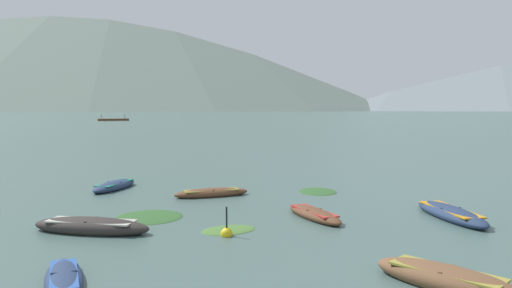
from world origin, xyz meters
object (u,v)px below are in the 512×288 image
at_px(rowboat_5, 315,214).
at_px(mooring_buoy, 227,233).
at_px(rowboat_1, 65,278).
at_px(ferry_0, 114,119).
at_px(rowboat_6, 115,186).
at_px(rowboat_3, 447,279).
at_px(rowboat_4, 212,193).
at_px(rowboat_2, 92,226).
at_px(rowboat_0, 451,214).

distance_m(rowboat_5, mooring_buoy, 4.05).
bearing_deg(rowboat_1, rowboat_5, 45.16).
distance_m(rowboat_1, ferry_0, 163.60).
height_order(rowboat_1, rowboat_6, rowboat_6).
height_order(ferry_0, mooring_buoy, ferry_0).
height_order(rowboat_3, rowboat_6, rowboat_3).
distance_m(ferry_0, mooring_buoy, 160.67).
distance_m(rowboat_4, rowboat_5, 6.17).
relative_size(rowboat_1, rowboat_6, 0.82).
xyz_separation_m(rowboat_6, ferry_0, (-43.46, 143.69, 0.28)).
height_order(rowboat_5, mooring_buoy, mooring_buoy).
xyz_separation_m(rowboat_2, rowboat_3, (9.87, -4.87, 0.00)).
xyz_separation_m(rowboat_1, rowboat_3, (8.90, -0.21, 0.07)).
xyz_separation_m(rowboat_0, rowboat_4, (-9.43, 4.46, -0.02)).
bearing_deg(rowboat_6, rowboat_3, -49.06).
bearing_deg(ferry_0, rowboat_2, -73.45).
xyz_separation_m(rowboat_0, rowboat_2, (-12.82, -2.07, 0.02)).
relative_size(rowboat_6, mooring_buoy, 3.54).
bearing_deg(rowboat_6, mooring_buoy, -55.04).
distance_m(rowboat_2, rowboat_4, 7.35).
relative_size(rowboat_4, rowboat_5, 1.05).
bearing_deg(mooring_buoy, rowboat_4, 99.30).
bearing_deg(rowboat_3, ferry_0, 109.33).
height_order(rowboat_1, rowboat_3, rowboat_3).
relative_size(rowboat_5, ferry_0, 0.31).
relative_size(rowboat_0, mooring_buoy, 4.13).
bearing_deg(ferry_0, rowboat_0, -68.86).
bearing_deg(rowboat_2, mooring_buoy, -6.05).
distance_m(rowboat_0, rowboat_4, 10.43).
bearing_deg(ferry_0, rowboat_6, -73.17).
relative_size(rowboat_1, rowboat_4, 0.85).
distance_m(rowboat_6, ferry_0, 150.12).
height_order(rowboat_4, mooring_buoy, mooring_buoy).
relative_size(ferry_0, mooring_buoy, 10.34).
height_order(rowboat_1, ferry_0, ferry_0).
bearing_deg(rowboat_5, rowboat_1, -134.84).
xyz_separation_m(rowboat_3, rowboat_6, (-11.67, 13.45, -0.03)).
height_order(rowboat_0, mooring_buoy, mooring_buoy).
bearing_deg(mooring_buoy, ferry_0, 108.06).
relative_size(rowboat_4, mooring_buoy, 3.42).
relative_size(rowboat_1, rowboat_3, 0.96).
bearing_deg(rowboat_6, rowboat_2, -78.20).
distance_m(rowboat_0, rowboat_6, 16.00).
bearing_deg(rowboat_1, rowboat_0, 29.57).
bearing_deg(rowboat_6, ferry_0, 106.83).
xyz_separation_m(rowboat_0, rowboat_1, (-11.84, -6.72, -0.05)).
bearing_deg(rowboat_6, rowboat_4, -21.63).
xyz_separation_m(rowboat_1, mooring_buoy, (3.57, 4.17, -0.02)).
xyz_separation_m(rowboat_2, mooring_buoy, (4.54, -0.48, -0.10)).
bearing_deg(rowboat_5, rowboat_2, -164.82).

